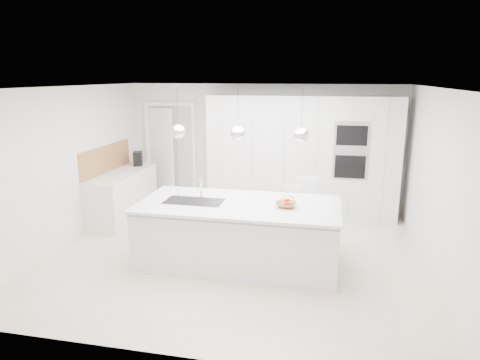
% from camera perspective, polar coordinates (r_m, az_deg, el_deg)
% --- Properties ---
extents(floor, '(5.50, 5.50, 0.00)m').
position_cam_1_polar(floor, '(6.63, -0.55, -9.88)').
color(floor, beige).
rests_on(floor, ground).
extents(wall_back, '(5.50, 0.00, 5.50)m').
position_cam_1_polar(wall_back, '(8.65, 3.04, 4.38)').
color(wall_back, silver).
rests_on(wall_back, ground).
extents(wall_left, '(0.00, 5.00, 5.00)m').
position_cam_1_polar(wall_left, '(7.33, -22.07, 1.66)').
color(wall_left, silver).
rests_on(wall_left, ground).
extents(ceiling, '(5.50, 5.50, 0.00)m').
position_cam_1_polar(ceiling, '(6.07, -0.60, 12.26)').
color(ceiling, white).
rests_on(ceiling, wall_back).
extents(tall_cabinets, '(3.60, 0.60, 2.30)m').
position_cam_1_polar(tall_cabinets, '(8.28, 8.18, 3.13)').
color(tall_cabinets, silver).
rests_on(tall_cabinets, floor).
extents(oven_stack, '(0.62, 0.04, 1.05)m').
position_cam_1_polar(oven_stack, '(7.93, 14.58, 3.83)').
color(oven_stack, '#A5A5A8').
rests_on(oven_stack, tall_cabinets).
extents(doorway_frame, '(1.11, 0.08, 2.13)m').
position_cam_1_polar(doorway_frame, '(9.16, -9.16, 3.32)').
color(doorway_frame, white).
rests_on(doorway_frame, floor).
extents(hallway_door, '(0.76, 0.38, 2.00)m').
position_cam_1_polar(hallway_door, '(9.21, -10.73, 3.19)').
color(hallway_door, white).
rests_on(hallway_door, floor).
extents(radiator, '(0.32, 0.04, 1.40)m').
position_cam_1_polar(radiator, '(9.07, -7.26, 2.16)').
color(radiator, white).
rests_on(radiator, floor).
extents(left_base_cabinets, '(0.60, 1.80, 0.86)m').
position_cam_1_polar(left_base_cabinets, '(8.37, -15.32, -2.18)').
color(left_base_cabinets, silver).
rests_on(left_base_cabinets, floor).
extents(left_worktop, '(0.62, 1.82, 0.04)m').
position_cam_1_polar(left_worktop, '(8.26, -15.52, 0.82)').
color(left_worktop, white).
rests_on(left_worktop, left_base_cabinets).
extents(oak_backsplash, '(0.02, 1.80, 0.50)m').
position_cam_1_polar(oak_backsplash, '(8.34, -17.40, 2.71)').
color(oak_backsplash, '#B07640').
rests_on(oak_backsplash, wall_left).
extents(island_base, '(2.80, 1.20, 0.86)m').
position_cam_1_polar(island_base, '(6.18, -0.25, -7.40)').
color(island_base, silver).
rests_on(island_base, floor).
extents(island_worktop, '(2.84, 1.40, 0.04)m').
position_cam_1_polar(island_worktop, '(6.07, -0.16, -3.28)').
color(island_worktop, white).
rests_on(island_worktop, island_base).
extents(island_sink, '(0.84, 0.44, 0.18)m').
position_cam_1_polar(island_sink, '(6.21, -6.14, -3.55)').
color(island_sink, '#3F3F42').
rests_on(island_sink, island_worktop).
extents(island_tap, '(0.02, 0.02, 0.30)m').
position_cam_1_polar(island_tap, '(6.31, -5.20, -1.06)').
color(island_tap, white).
rests_on(island_tap, island_worktop).
extents(pendant_left, '(0.20, 0.20, 0.20)m').
position_cam_1_polar(pendant_left, '(6.04, -8.22, 6.40)').
color(pendant_left, white).
rests_on(pendant_left, ceiling).
extents(pendant_mid, '(0.20, 0.20, 0.20)m').
position_cam_1_polar(pendant_mid, '(5.81, -0.27, 6.24)').
color(pendant_mid, white).
rests_on(pendant_mid, ceiling).
extents(pendant_right, '(0.20, 0.20, 0.20)m').
position_cam_1_polar(pendant_right, '(5.69, 8.17, 5.95)').
color(pendant_right, white).
rests_on(pendant_right, ceiling).
extents(fruit_bowl, '(0.32, 0.32, 0.07)m').
position_cam_1_polar(fruit_bowl, '(5.91, 6.14, -3.29)').
color(fruit_bowl, '#B07640').
rests_on(fruit_bowl, island_worktop).
extents(espresso_machine, '(0.25, 0.30, 0.28)m').
position_cam_1_polar(espresso_machine, '(8.82, -13.45, 2.81)').
color(espresso_machine, black).
rests_on(espresso_machine, left_worktop).
extents(bar_stool_left, '(0.42, 0.51, 0.96)m').
position_cam_1_polar(bar_stool_left, '(6.83, 6.77, -4.95)').
color(bar_stool_left, white).
rests_on(bar_stool_left, floor).
extents(bar_stool_right, '(0.36, 0.50, 1.09)m').
position_cam_1_polar(bar_stool_right, '(6.90, 8.84, -4.27)').
color(bar_stool_right, white).
rests_on(bar_stool_right, floor).
extents(apple_a, '(0.08, 0.08, 0.08)m').
position_cam_1_polar(apple_a, '(5.94, 6.30, -2.84)').
color(apple_a, red).
rests_on(apple_a, fruit_bowl).
extents(apple_b, '(0.08, 0.08, 0.08)m').
position_cam_1_polar(apple_b, '(5.94, 6.37, -2.86)').
color(apple_b, red).
rests_on(apple_b, fruit_bowl).
extents(apple_c, '(0.07, 0.07, 0.07)m').
position_cam_1_polar(apple_c, '(5.84, 6.13, -3.20)').
color(apple_c, red).
rests_on(apple_c, fruit_bowl).
extents(banana_bunch, '(0.23, 0.16, 0.20)m').
position_cam_1_polar(banana_bunch, '(5.89, 6.37, -2.57)').
color(banana_bunch, yellow).
rests_on(banana_bunch, fruit_bowl).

